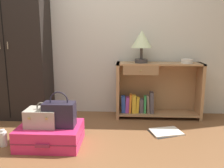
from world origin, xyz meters
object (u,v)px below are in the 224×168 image
object	(u,v)px
handbag	(59,114)
bottle	(3,138)
table_lamp	(142,41)
bookshelf	(154,91)
bowl	(187,61)
open_book_on_floor	(166,132)
suitcase_large	(50,135)
train_case	(42,117)
wardrobe	(12,45)

from	to	relation	value
handbag	bottle	bearing A→B (deg)	-176.22
table_lamp	bookshelf	bearing A→B (deg)	8.31
bowl	open_book_on_floor	xyz separation A→B (m)	(-0.33, -0.53, -0.78)
bookshelf	bowl	size ratio (longest dim) A/B	7.54
bookshelf	bottle	size ratio (longest dim) A/B	6.45
bookshelf	suitcase_large	xyz separation A→B (m)	(-1.18, -0.96, -0.26)
bookshelf	train_case	distance (m)	1.58
handbag	bottle	size ratio (longest dim) A/B	2.04
bookshelf	handbag	distance (m)	1.44
wardrobe	handbag	bearing A→B (deg)	-46.31
handbag	bottle	distance (m)	0.65
handbag	bowl	bearing A→B (deg)	32.09
bowl	open_book_on_floor	bearing A→B (deg)	-121.48
bottle	bookshelf	bearing A→B (deg)	31.30
wardrobe	suitcase_large	bearing A→B (deg)	-49.82
table_lamp	open_book_on_floor	world-z (taller)	table_lamp
bottle	open_book_on_floor	world-z (taller)	bottle
bookshelf	table_lamp	bearing A→B (deg)	-171.69
bookshelf	bottle	bearing A→B (deg)	-148.70
wardrobe	suitcase_large	distance (m)	1.45
bowl	handbag	size ratio (longest dim) A/B	0.42
bookshelf	train_case	bearing A→B (deg)	-142.24
open_book_on_floor	bowl	bearing A→B (deg)	58.52
train_case	handbag	size ratio (longest dim) A/B	0.87
wardrobe	handbag	world-z (taller)	wardrobe
wardrobe	train_case	xyz separation A→B (m)	(0.67, -0.89, -0.69)
bottle	suitcase_large	bearing A→B (deg)	6.30
suitcase_large	wardrobe	bearing A→B (deg)	130.18
train_case	open_book_on_floor	world-z (taller)	train_case
bowl	open_book_on_floor	size ratio (longest dim) A/B	0.35
train_case	bottle	distance (m)	0.47
bookshelf	suitcase_large	bearing A→B (deg)	-140.98
bowl	bottle	xyz separation A→B (m)	(-2.07, -0.97, -0.71)
table_lamp	handbag	world-z (taller)	table_lamp
table_lamp	bottle	distance (m)	2.01
bowl	suitcase_large	xyz separation A→B (m)	(-1.59, -0.91, -0.68)
train_case	bottle	bearing A→B (deg)	-174.43
bottle	open_book_on_floor	size ratio (longest dim) A/B	0.41
table_lamp	open_book_on_floor	xyz separation A→B (m)	(0.28, -0.55, -1.04)
handbag	open_book_on_floor	distance (m)	1.26
bookshelf	bottle	xyz separation A→B (m)	(-1.66, -1.01, -0.29)
bottle	wardrobe	bearing A→B (deg)	105.61
wardrobe	bookshelf	distance (m)	2.02
handbag	table_lamp	bearing A→B (deg)	47.08
bowl	table_lamp	bearing A→B (deg)	178.55
open_book_on_floor	bottle	bearing A→B (deg)	-166.07
suitcase_large	open_book_on_floor	distance (m)	1.32
suitcase_large	bottle	bearing A→B (deg)	-173.70
bookshelf	table_lamp	world-z (taller)	table_lamp
train_case	open_book_on_floor	bearing A→B (deg)	16.39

